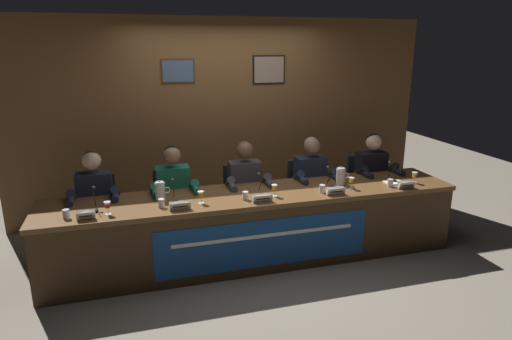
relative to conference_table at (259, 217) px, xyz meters
The scene contains 36 objects.
ground_plane 0.54m from the conference_table, 89.83° to the left, with size 12.00×12.00×0.00m, color gray.
wall_back_panelled 1.80m from the conference_table, 89.98° to the left, with size 5.57×0.14×2.60m.
conference_table is the anchor object (origin of this frame).
chair_far_left 1.78m from the conference_table, 156.65° to the left, with size 0.44×0.44×0.89m.
panelist_far_left 1.71m from the conference_table, 162.79° to the left, with size 0.51×0.48×1.21m.
nameplate_far_left 1.69m from the conference_table, behind, with size 0.16×0.06×0.08m.
juice_glass_far_left 1.51m from the conference_table, behind, with size 0.06×0.06×0.12m.
water_cup_far_left 1.85m from the conference_table, behind, with size 0.06×0.06×0.08m.
microphone_far_left 1.62m from the conference_table, behind, with size 0.06×0.17×0.22m.
chair_left 1.08m from the conference_table, 139.19° to the left, with size 0.44×0.44×0.89m.
panelist_left 0.97m from the conference_table, 148.22° to the left, with size 0.51×0.48×1.21m.
nameplate_left 0.88m from the conference_table, 169.04° to the right, with size 0.20×0.06×0.08m.
juice_glass_left 0.68m from the conference_table, behind, with size 0.06×0.06×0.12m.
water_cup_left 1.02m from the conference_table, behind, with size 0.06×0.06×0.08m.
microphone_left 0.91m from the conference_table, behind, with size 0.06×0.17×0.22m.
chair_center 0.71m from the conference_table, 89.97° to the left, with size 0.44×0.44×0.89m.
panelist_center 0.53m from the conference_table, 89.96° to the left, with size 0.51×0.48×1.21m.
nameplate_center 0.32m from the conference_table, 96.01° to the right, with size 0.20×0.06×0.08m.
juice_glass_center 0.35m from the conference_table, 13.29° to the right, with size 0.06×0.06×0.12m.
water_cup_center 0.31m from the conference_table, 160.94° to the right, with size 0.06×0.06×0.08m.
microphone_center 0.31m from the conference_table, 52.42° to the left, with size 0.06×0.17×0.22m.
chair_right 1.08m from the conference_table, 40.79° to the left, with size 0.44×0.44×0.89m.
panelist_right 0.97m from the conference_table, 31.76° to the left, with size 0.51×0.48×1.21m.
nameplate_right 0.84m from the conference_table, 12.46° to the right, with size 0.20×0.06×0.08m.
juice_glass_right 1.08m from the conference_table, ahead, with size 0.06×0.06×0.12m.
water_cup_right 0.73m from the conference_table, ahead, with size 0.06×0.06×0.08m.
microphone_right 0.90m from the conference_table, ahead, with size 0.06×0.17×0.22m.
chair_far_right 1.78m from the conference_table, 23.34° to the left, with size 0.44×0.44×0.89m.
panelist_far_right 1.71m from the conference_table, 17.20° to the left, with size 0.51×0.48×1.21m.
nameplate_far_right 1.64m from the conference_table, ahead, with size 0.19×0.06×0.08m.
juice_glass_far_right 1.84m from the conference_table, ahead, with size 0.06×0.06×0.12m.
water_cup_far_right 1.50m from the conference_table, ahead, with size 0.06×0.06×0.08m.
microphone_far_right 1.64m from the conference_table, ahead, with size 0.06×0.17×0.22m.
water_pitcher_left_side 1.05m from the conference_table, behind, with size 0.15×0.10×0.21m.
water_pitcher_right_side 1.04m from the conference_table, ahead, with size 0.15×0.10×0.21m.
document_stack_far_right 1.61m from the conference_table, ahead, with size 0.21×0.16×0.01m.
Camera 1 is at (-1.23, -4.24, 2.25)m, focal length 31.10 mm.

